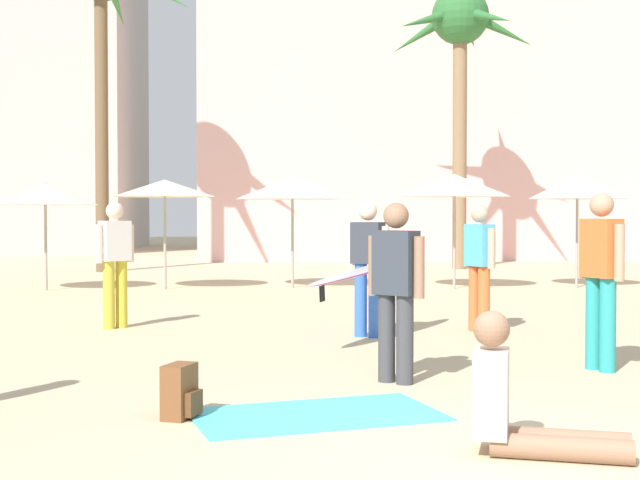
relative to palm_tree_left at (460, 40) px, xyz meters
The scene contains 16 objects.
ground 21.57m from the palm_tree_left, 103.36° to the right, with size 120.00×120.00×0.00m, color #C6B28C.
hotel_pink 9.04m from the palm_tree_left, 85.90° to the left, with size 16.93×9.79×12.19m, color beige.
palm_tree_left is the anchor object (origin of this frame).
cafe_umbrella_0 11.22m from the palm_tree_left, 140.56° to the right, with size 2.15×2.15×2.32m.
cafe_umbrella_1 13.14m from the palm_tree_left, 147.64° to the right, with size 2.15×2.15×2.23m.
cafe_umbrella_2 9.34m from the palm_tree_left, 129.65° to the right, with size 2.44×2.44×2.39m.
cafe_umbrella_3 8.21m from the palm_tree_left, 82.44° to the right, with size 2.07×2.07×2.45m.
cafe_umbrella_4 8.39m from the palm_tree_left, 104.68° to the right, with size 2.35×2.35×2.44m.
beach_towel 20.51m from the palm_tree_left, 107.07° to the right, with size 1.91×1.06×0.01m, color #4CC6D6.
backpack 20.77m from the palm_tree_left, 109.97° to the right, with size 0.32×0.35×0.42m.
person_mid_center 16.09m from the palm_tree_left, 108.12° to the right, with size 2.04×2.76×1.74m.
person_near_right 21.25m from the palm_tree_left, 102.70° to the right, with size 1.07×0.68×0.94m.
person_far_left 15.23m from the palm_tree_left, 102.74° to the right, with size 0.36×0.59×1.71m.
person_mid_left 17.92m from the palm_tree_left, 99.07° to the right, with size 0.34×0.60×1.79m.
person_mid_right 18.83m from the palm_tree_left, 105.68° to the right, with size 0.51×0.48×1.68m.
person_far_right 16.29m from the palm_tree_left, 121.78° to the right, with size 0.52×0.46×1.75m.
Camera 1 is at (-1.51, -5.44, 1.56)m, focal length 49.75 mm.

